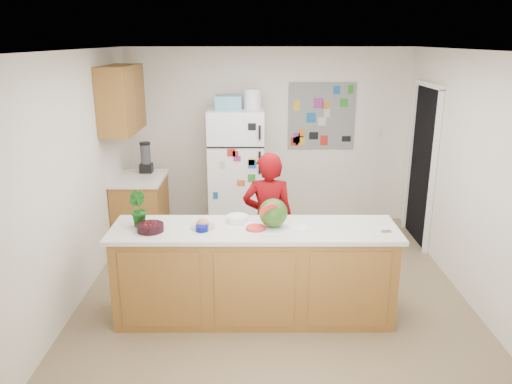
{
  "coord_description": "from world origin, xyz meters",
  "views": [
    {
      "loc": [
        -0.19,
        -4.84,
        2.6
      ],
      "look_at": [
        -0.18,
        0.2,
        1.05
      ],
      "focal_mm": 35.0,
      "sensor_mm": 36.0,
      "label": 1
    }
  ],
  "objects_px": {
    "refrigerator": "(237,170)",
    "person": "(268,220)",
    "watermelon": "(273,213)",
    "cherry_bowl": "(151,228)"
  },
  "relations": [
    {
      "from": "refrigerator",
      "to": "person",
      "type": "relative_size",
      "value": 1.14
    },
    {
      "from": "refrigerator",
      "to": "watermelon",
      "type": "bearing_deg",
      "value": -79.88
    },
    {
      "from": "refrigerator",
      "to": "cherry_bowl",
      "type": "relative_size",
      "value": 7.06
    },
    {
      "from": "cherry_bowl",
      "to": "refrigerator",
      "type": "bearing_deg",
      "value": 74.2
    },
    {
      "from": "person",
      "to": "cherry_bowl",
      "type": "xyz_separation_m",
      "value": [
        -1.09,
        -0.76,
        0.21
      ]
    },
    {
      "from": "refrigerator",
      "to": "watermelon",
      "type": "height_order",
      "value": "refrigerator"
    },
    {
      "from": "watermelon",
      "to": "cherry_bowl",
      "type": "distance_m",
      "value": 1.13
    },
    {
      "from": "watermelon",
      "to": "cherry_bowl",
      "type": "xyz_separation_m",
      "value": [
        -1.12,
        -0.09,
        -0.11
      ]
    },
    {
      "from": "person",
      "to": "cherry_bowl",
      "type": "height_order",
      "value": "person"
    },
    {
      "from": "person",
      "to": "watermelon",
      "type": "bearing_deg",
      "value": 92.85
    }
  ]
}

